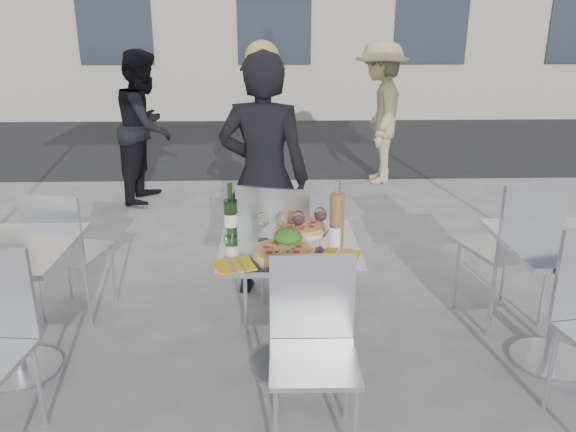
{
  "coord_description": "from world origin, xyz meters",
  "views": [
    {
      "loc": [
        -0.09,
        -2.73,
        1.84
      ],
      "look_at": [
        0.0,
        0.15,
        0.85
      ],
      "focal_mm": 35.0,
      "sensor_mm": 36.0,
      "label": 1
    }
  ],
  "objects_px": {
    "sugar_shaker": "(335,234)",
    "napkin_left": "(234,264)",
    "wineglass_red_a": "(298,219)",
    "side_table_left": "(5,284)",
    "side_table_right": "(564,276)",
    "chair_near": "(313,336)",
    "pizza_far": "(300,227)",
    "pedestrian_a": "(145,127)",
    "pizza_near": "(283,251)",
    "wineglass_red_b": "(320,215)",
    "main_table": "(289,280)",
    "side_chair_lfar": "(64,245)",
    "woman_diner": "(264,178)",
    "wineglass_white_b": "(282,220)",
    "napkin_right": "(341,255)",
    "chair_far": "(278,245)",
    "pedestrian_b": "(380,113)",
    "carafe": "(337,211)",
    "salad_plate": "(288,238)",
    "side_chair_rfar": "(516,240)",
    "wine_bottle": "(231,216)",
    "wineglass_white_a": "(263,221)"
  },
  "relations": [
    {
      "from": "wineglass_red_b",
      "to": "side_table_left",
      "type": "bearing_deg",
      "value": -175.63
    },
    {
      "from": "pizza_far",
      "to": "napkin_left",
      "type": "height_order",
      "value": "pizza_far"
    },
    {
      "from": "chair_near",
      "to": "side_table_left",
      "type": "bearing_deg",
      "value": 162.74
    },
    {
      "from": "salad_plate",
      "to": "pizza_far",
      "type": "bearing_deg",
      "value": 70.99
    },
    {
      "from": "woman_diner",
      "to": "wineglass_white_b",
      "type": "xyz_separation_m",
      "value": [
        0.1,
        -0.89,
        0.01
      ]
    },
    {
      "from": "chair_far",
      "to": "carafe",
      "type": "bearing_deg",
      "value": 157.06
    },
    {
      "from": "woman_diner",
      "to": "wineglass_white_b",
      "type": "distance_m",
      "value": 0.9
    },
    {
      "from": "pedestrian_a",
      "to": "wineglass_red_b",
      "type": "distance_m",
      "value": 3.53
    },
    {
      "from": "sugar_shaker",
      "to": "wineglass_red_a",
      "type": "distance_m",
      "value": 0.21
    },
    {
      "from": "wineglass_red_b",
      "to": "napkin_left",
      "type": "bearing_deg",
      "value": -138.16
    },
    {
      "from": "pedestrian_a",
      "to": "pizza_near",
      "type": "relative_size",
      "value": 5.22
    },
    {
      "from": "side_table_left",
      "to": "side_table_right",
      "type": "bearing_deg",
      "value": 0.0
    },
    {
      "from": "woman_diner",
      "to": "sugar_shaker",
      "type": "distance_m",
      "value": 1.03
    },
    {
      "from": "chair_far",
      "to": "pedestrian_b",
      "type": "distance_m",
      "value": 3.72
    },
    {
      "from": "carafe",
      "to": "chair_near",
      "type": "bearing_deg",
      "value": -104.44
    },
    {
      "from": "side_chair_lfar",
      "to": "wineglass_red_b",
      "type": "height_order",
      "value": "wineglass_red_b"
    },
    {
      "from": "pizza_far",
      "to": "wine_bottle",
      "type": "xyz_separation_m",
      "value": [
        -0.38,
        -0.08,
        0.1
      ]
    },
    {
      "from": "main_table",
      "to": "woman_diner",
      "type": "relative_size",
      "value": 0.44
    },
    {
      "from": "main_table",
      "to": "carafe",
      "type": "relative_size",
      "value": 2.59
    },
    {
      "from": "main_table",
      "to": "napkin_left",
      "type": "height_order",
      "value": "napkin_left"
    },
    {
      "from": "side_chair_rfar",
      "to": "wineglass_white_b",
      "type": "distance_m",
      "value": 1.52
    },
    {
      "from": "side_chair_lfar",
      "to": "napkin_right",
      "type": "bearing_deg",
      "value": 167.15
    },
    {
      "from": "sugar_shaker",
      "to": "napkin_left",
      "type": "xyz_separation_m",
      "value": [
        -0.51,
        -0.27,
        -0.05
      ]
    },
    {
      "from": "sugar_shaker",
      "to": "wineglass_red_b",
      "type": "bearing_deg",
      "value": 116.36
    },
    {
      "from": "side_chair_lfar",
      "to": "side_chair_rfar",
      "type": "distance_m",
      "value": 2.82
    },
    {
      "from": "salad_plate",
      "to": "sugar_shaker",
      "type": "relative_size",
      "value": 2.06
    },
    {
      "from": "main_table",
      "to": "side_chair_lfar",
      "type": "distance_m",
      "value": 1.52
    },
    {
      "from": "salad_plate",
      "to": "chair_far",
      "type": "bearing_deg",
      "value": 96.15
    },
    {
      "from": "chair_near",
      "to": "pizza_far",
      "type": "relative_size",
      "value": 2.77
    },
    {
      "from": "side_table_right",
      "to": "chair_far",
      "type": "distance_m",
      "value": 1.61
    },
    {
      "from": "wineglass_white_a",
      "to": "pedestrian_a",
      "type": "bearing_deg",
      "value": 111.82
    },
    {
      "from": "side_chair_lfar",
      "to": "napkin_right",
      "type": "relative_size",
      "value": 3.79
    },
    {
      "from": "side_table_right",
      "to": "sugar_shaker",
      "type": "distance_m",
      "value": 1.29
    },
    {
      "from": "pedestrian_a",
      "to": "napkin_left",
      "type": "xyz_separation_m",
      "value": [
        1.15,
        -3.54,
        -0.05
      ]
    },
    {
      "from": "carafe",
      "to": "wineglass_white_b",
      "type": "height_order",
      "value": "carafe"
    },
    {
      "from": "side_table_left",
      "to": "napkin_right",
      "type": "distance_m",
      "value": 1.77
    },
    {
      "from": "main_table",
      "to": "napkin_left",
      "type": "distance_m",
      "value": 0.44
    },
    {
      "from": "pedestrian_a",
      "to": "salad_plate",
      "type": "height_order",
      "value": "pedestrian_a"
    },
    {
      "from": "carafe",
      "to": "napkin_right",
      "type": "bearing_deg",
      "value": -93.1
    },
    {
      "from": "side_chair_lfar",
      "to": "sugar_shaker",
      "type": "height_order",
      "value": "side_chair_lfar"
    },
    {
      "from": "side_table_right",
      "to": "wineglass_white_b",
      "type": "bearing_deg",
      "value": 177.91
    },
    {
      "from": "wineglass_red_b",
      "to": "sugar_shaker",
      "type": "bearing_deg",
      "value": -63.64
    },
    {
      "from": "pizza_near",
      "to": "pizza_far",
      "type": "bearing_deg",
      "value": 72.1
    },
    {
      "from": "carafe",
      "to": "napkin_right",
      "type": "distance_m",
      "value": 0.36
    },
    {
      "from": "main_table",
      "to": "side_chair_rfar",
      "type": "bearing_deg",
      "value": 16.95
    },
    {
      "from": "napkin_left",
      "to": "woman_diner",
      "type": "bearing_deg",
      "value": 66.62
    },
    {
      "from": "side_chair_rfar",
      "to": "salad_plate",
      "type": "distance_m",
      "value": 1.5
    },
    {
      "from": "chair_near",
      "to": "pedestrian_a",
      "type": "relative_size",
      "value": 0.54
    },
    {
      "from": "side_table_left",
      "to": "wineglass_red_b",
      "type": "bearing_deg",
      "value": 4.37
    },
    {
      "from": "pedestrian_a",
      "to": "woman_diner",
      "type": "bearing_deg",
      "value": -144.97
    }
  ]
}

